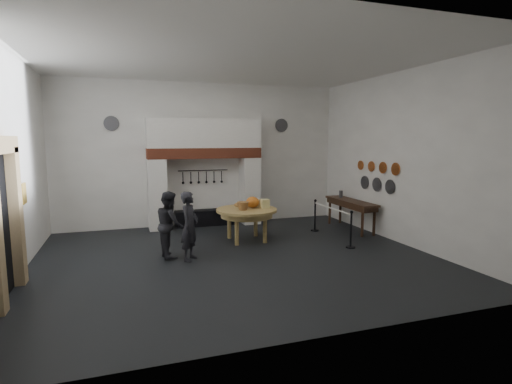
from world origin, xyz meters
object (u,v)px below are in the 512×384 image
object	(u,v)px
barrier_post_near	(351,230)
barrier_post_far	(315,216)
visitor_near	(190,226)
work_table	(247,210)
iron_range	(205,218)
visitor_far	(170,224)
side_table	(351,201)

from	to	relation	value
barrier_post_near	barrier_post_far	bearing A→B (deg)	90.00
visitor_near	work_table	bearing A→B (deg)	-23.08
iron_range	visitor_near	world-z (taller)	visitor_near
iron_range	visitor_far	xyz separation A→B (m)	(-1.45, -3.13, 0.53)
iron_range	work_table	world-z (taller)	work_table
visitor_far	side_table	size ratio (longest dim) A/B	0.70
work_table	visitor_far	bearing A→B (deg)	-157.95
work_table	barrier_post_near	distance (m)	2.79
barrier_post_far	barrier_post_near	bearing A→B (deg)	-90.00
iron_range	visitor_near	xyz separation A→B (m)	(-1.05, -3.53, 0.54)
visitor_far	barrier_post_near	bearing A→B (deg)	-104.06
iron_range	visitor_near	size ratio (longest dim) A/B	1.20
visitor_near	barrier_post_far	world-z (taller)	visitor_near
visitor_far	barrier_post_far	distance (m)	4.64
barrier_post_near	iron_range	bearing A→B (deg)	128.16
side_table	barrier_post_far	size ratio (longest dim) A/B	2.44
visitor_near	side_table	distance (m)	5.38
visitor_far	barrier_post_far	size ratio (longest dim) A/B	1.72
visitor_far	barrier_post_near	world-z (taller)	visitor_far
iron_range	work_table	size ratio (longest dim) A/B	1.16
work_table	visitor_near	bearing A→B (deg)	-143.97
visitor_near	visitor_far	size ratio (longest dim) A/B	1.02
work_table	barrier_post_far	size ratio (longest dim) A/B	1.82
iron_range	visitor_far	bearing A→B (deg)	-114.87
barrier_post_near	work_table	bearing A→B (deg)	146.12
visitor_near	barrier_post_near	world-z (taller)	visitor_near
visitor_far	side_table	xyz separation A→B (m)	(5.55, 1.16, 0.09)
iron_range	barrier_post_far	world-z (taller)	barrier_post_far
barrier_post_near	barrier_post_far	xyz separation A→B (m)	(0.00, 2.00, 0.00)
side_table	work_table	bearing A→B (deg)	-175.10
work_table	visitor_near	xyz separation A→B (m)	(-1.74, -1.27, -0.05)
visitor_near	visitor_far	xyz separation A→B (m)	(-0.40, 0.40, -0.01)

